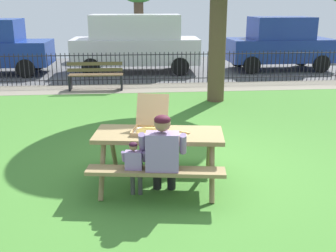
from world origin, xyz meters
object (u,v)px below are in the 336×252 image
object	(u,v)px
pizza_box_open	(150,125)
child_at_table	(134,164)
picnic_table_foreground	(159,144)
park_bench_center	(96,76)
parked_car_center	(280,43)
parked_car_left	(136,42)
pizza_slice_on_table	(181,134)
adult_at_table	(163,153)

from	to	relation	value
pizza_box_open	child_at_table	distance (m)	0.72
picnic_table_foreground	park_bench_center	xyz separation A→B (m)	(-1.38, 6.75, -0.18)
pizza_box_open	parked_car_center	size ratio (longest dim) A/B	0.17
parked_car_left	parked_car_center	distance (m)	5.45
park_bench_center	parked_car_center	xyz separation A→B (m)	(6.71, 3.16, 0.59)
child_at_table	parked_car_center	size ratio (longest dim) A/B	0.21
pizza_slice_on_table	parked_car_center	distance (m)	11.20
adult_at_table	parked_car_center	distance (m)	11.70
park_bench_center	adult_at_table	bearing A→B (deg)	-79.13
picnic_table_foreground	park_bench_center	distance (m)	6.89
child_at_table	parked_car_left	bearing A→B (deg)	88.68
pizza_slice_on_table	parked_car_left	xyz separation A→B (m)	(-0.42, 10.01, 0.32)
pizza_box_open	park_bench_center	world-z (taller)	pizza_box_open
pizza_box_open	park_bench_center	distance (m)	6.79
park_bench_center	parked_car_center	size ratio (longest dim) A/B	0.41
parked_car_center	picnic_table_foreground	bearing A→B (deg)	-118.30
park_bench_center	parked_car_left	size ratio (longest dim) A/B	0.35
adult_at_table	parked_car_left	world-z (taller)	parked_car_left
pizza_slice_on_table	parked_car_left	distance (m)	10.02
pizza_box_open	parked_car_left	xyz separation A→B (m)	(-0.01, 9.81, 0.23)
adult_at_table	pizza_slice_on_table	bearing A→B (deg)	54.30
picnic_table_foreground	pizza_box_open	xyz separation A→B (m)	(-0.11, 0.09, 0.27)
pizza_box_open	pizza_slice_on_table	xyz separation A→B (m)	(0.42, -0.20, -0.09)
pizza_slice_on_table	park_bench_center	size ratio (longest dim) A/B	0.17
picnic_table_foreground	parked_car_left	xyz separation A→B (m)	(-0.12, 9.91, 0.50)
pizza_box_open	park_bench_center	size ratio (longest dim) A/B	0.41
parked_car_left	parked_car_center	world-z (taller)	parked_car_left
child_at_table	adult_at_table	bearing A→B (deg)	-3.63
picnic_table_foreground	child_at_table	world-z (taller)	child_at_table
picnic_table_foreground	park_bench_center	bearing A→B (deg)	101.54
adult_at_table	park_bench_center	bearing A→B (deg)	100.87
child_at_table	parked_car_center	bearing A→B (deg)	61.29
adult_at_table	child_at_table	bearing A→B (deg)	176.37
child_at_table	park_bench_center	bearing A→B (deg)	98.04
picnic_table_foreground	pizza_slice_on_table	bearing A→B (deg)	-18.53
picnic_table_foreground	adult_at_table	distance (m)	0.51
adult_at_table	parked_car_left	bearing A→B (deg)	90.73
child_at_table	pizza_box_open	bearing A→B (deg)	67.01
parked_car_left	adult_at_table	bearing A→B (deg)	-89.27
pizza_slice_on_table	adult_at_table	world-z (taller)	adult_at_table
child_at_table	parked_car_center	distance (m)	11.86
picnic_table_foreground	parked_car_center	distance (m)	11.26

